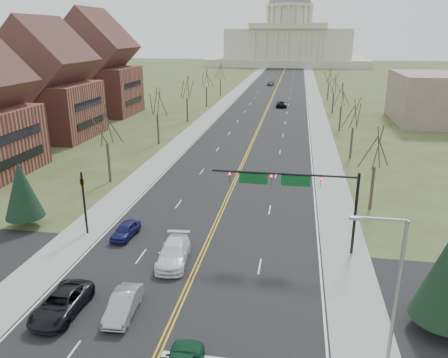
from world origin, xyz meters
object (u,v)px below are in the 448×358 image
(car_sb_outer_lead, at_px, (61,304))
(car_far_nb, at_px, (282,104))
(car_sb_inner_lead, at_px, (123,304))
(signal_left, at_px, (84,196))
(car_sb_inner_second, at_px, (174,253))
(car_far_sb, at_px, (271,83))
(signal_mast, at_px, (295,186))
(street_light, at_px, (393,286))
(car_sb_outer_second, at_px, (126,230))

(car_sb_outer_lead, relative_size, car_far_nb, 0.96)
(car_sb_inner_lead, height_order, car_far_nb, car_far_nb)
(signal_left, relative_size, car_sb_outer_lead, 1.11)
(car_sb_inner_lead, xyz_separation_m, car_sb_inner_second, (1.38, 7.29, 0.09))
(car_sb_outer_lead, bearing_deg, car_far_sb, 88.90)
(signal_mast, distance_m, car_sb_outer_lead, 19.70)
(street_light, xyz_separation_m, car_sb_inner_lead, (-16.12, 2.26, -4.48))
(car_far_sb, bearing_deg, signal_left, -86.78)
(signal_mast, relative_size, car_sb_inner_second, 2.15)
(car_sb_outer_second, bearing_deg, street_light, -28.11)
(signal_left, xyz_separation_m, car_sb_inner_lead, (8.12, -11.24, -2.97))
(car_far_sb, bearing_deg, car_sb_inner_second, -82.42)
(car_sb_outer_second, relative_size, car_far_sb, 0.82)
(car_sb_inner_second, bearing_deg, car_far_sb, 84.34)
(car_sb_inner_lead, bearing_deg, car_sb_outer_lead, -174.94)
(signal_mast, relative_size, car_sb_inner_lead, 2.74)
(street_light, distance_m, car_sb_inner_lead, 16.88)
(signal_left, relative_size, car_far_nb, 1.07)
(signal_mast, xyz_separation_m, car_far_nb, (-4.10, 77.26, -4.97))
(car_sb_inner_lead, xyz_separation_m, car_far_sb, (0.85, 135.59, 0.09))
(car_sb_inner_second, xyz_separation_m, car_far_nb, (5.34, 81.22, -0.04))
(car_sb_inner_second, bearing_deg, car_far_nb, 80.34)
(car_sb_inner_second, relative_size, car_sb_outer_second, 1.43)
(signal_left, height_order, car_far_nb, signal_left)
(street_light, distance_m, car_sb_outer_second, 24.74)
(signal_left, xyz_separation_m, car_sb_inner_second, (9.50, -3.96, -2.88))
(car_sb_outer_lead, bearing_deg, car_sb_inner_lead, 9.49)
(signal_left, bearing_deg, signal_mast, -0.00)
(signal_left, distance_m, street_light, 27.78)
(car_far_nb, relative_size, car_far_sb, 1.16)
(car_sb_outer_lead, relative_size, car_sb_inner_second, 0.95)
(signal_mast, distance_m, car_sb_outer_second, 15.89)
(signal_mast, relative_size, car_sb_outer_second, 3.07)
(car_sb_inner_lead, distance_m, car_far_sb, 135.59)
(car_sb_outer_lead, distance_m, car_sb_outer_second, 11.68)
(street_light, xyz_separation_m, car_sb_outer_lead, (-20.21, 1.64, -4.47))
(street_light, distance_m, car_far_nb, 91.35)
(car_sb_inner_second, height_order, car_sb_outer_second, car_sb_inner_second)
(car_sb_inner_lead, height_order, car_sb_outer_lead, car_sb_outer_lead)
(street_light, xyz_separation_m, car_far_nb, (-9.39, 90.76, -4.43))
(signal_left, height_order, car_sb_outer_second, signal_left)
(street_light, height_order, car_far_nb, street_light)
(signal_mast, bearing_deg, car_sb_inner_second, -157.27)
(signal_mast, height_order, car_sb_outer_lead, signal_mast)
(street_light, distance_m, car_sb_outer_lead, 20.76)
(car_sb_outer_second, xyz_separation_m, car_far_nb, (10.96, 77.44, 0.11))
(signal_left, distance_m, car_sb_outer_second, 4.93)
(signal_mast, distance_m, car_sb_inner_second, 11.37)
(car_sb_inner_second, xyz_separation_m, car_sb_outer_second, (-5.62, 3.78, -0.15))
(signal_left, distance_m, car_sb_inner_lead, 14.18)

